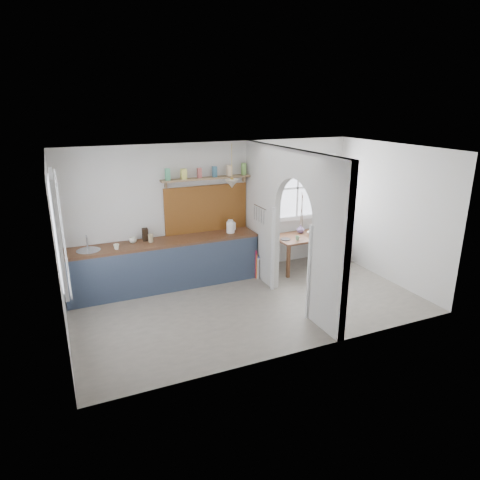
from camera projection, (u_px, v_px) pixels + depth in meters
name	position (u px, v px, depth m)	size (l,w,h in m)	color
floor	(250.00, 304.00, 7.32)	(5.80, 3.20, 0.01)	gray
ceiling	(252.00, 150.00, 6.52)	(5.80, 3.20, 0.01)	silver
walls	(251.00, 232.00, 6.92)	(5.81, 3.21, 2.60)	silver
partition	(287.00, 217.00, 7.19)	(0.12, 3.20, 2.60)	silver
kitchen_window	(57.00, 231.00, 5.71)	(0.10, 1.16, 1.50)	white
nook_window	(298.00, 188.00, 8.87)	(1.76, 0.10, 1.30)	white
counter	(165.00, 263.00, 7.90)	(3.50, 0.60, 0.90)	brown
sink	(89.00, 251.00, 7.24)	(0.40, 0.40, 0.02)	#B5BBC6
backsplash	(206.00, 209.00, 8.19)	(1.65, 0.03, 0.90)	brown
shelf	(207.00, 176.00, 7.92)	(1.75, 0.20, 0.21)	#897150
pendant_lamp	(232.00, 184.00, 7.80)	(0.26, 0.26, 0.16)	beige
utensil_rail	(260.00, 207.00, 7.89)	(0.02, 0.02, 0.50)	#B5BBC6
dining_table	(301.00, 252.00, 8.81)	(1.12, 0.75, 0.70)	brown
chair_left	(262.00, 254.00, 8.45)	(0.40, 0.40, 0.88)	white
chair_right	(337.00, 244.00, 9.12)	(0.38, 0.38, 0.82)	white
kettle	(230.00, 226.00, 8.20)	(0.21, 0.17, 0.25)	white
mug_a	(116.00, 247.00, 7.28)	(0.10, 0.10, 0.09)	white
mug_b	(133.00, 240.00, 7.62)	(0.13, 0.13, 0.10)	white
knife_block	(145.00, 234.00, 7.75)	(0.10, 0.14, 0.22)	black
jar	(151.00, 238.00, 7.66)	(0.09, 0.09, 0.15)	tan
towel_magenta	(256.00, 265.00, 8.31)	(0.02, 0.03, 0.60)	#BD1C45
towel_orange	(257.00, 267.00, 8.30)	(0.02, 0.03, 0.49)	orange
bowl	(316.00, 234.00, 8.73)	(0.31, 0.31, 0.08)	beige
table_cup	(297.00, 238.00, 8.43)	(0.09, 0.09, 0.08)	gray
plate	(285.00, 239.00, 8.47)	(0.20, 0.20, 0.02)	#292626
vase	(301.00, 229.00, 8.88)	(0.16, 0.16, 0.17)	slate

